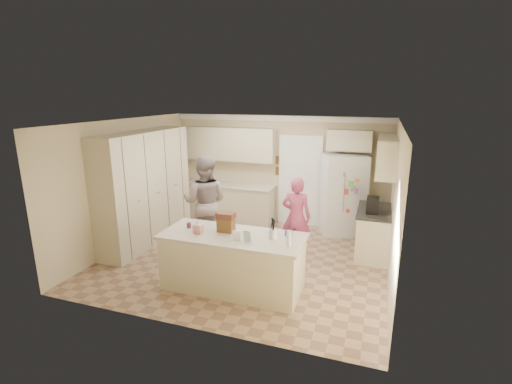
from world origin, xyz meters
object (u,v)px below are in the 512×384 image
(coffee_maker, at_px, (373,205))
(dollhouse_body, at_px, (226,225))
(refrigerator, at_px, (343,195))
(teen_boy, at_px, (205,202))
(island_base, at_px, (233,263))
(teen_girl, at_px, (296,217))
(utensil_crock, at_px, (273,234))
(tissue_box, at_px, (198,229))

(coffee_maker, bearing_deg, dollhouse_body, -140.71)
(refrigerator, xyz_separation_m, teen_boy, (-2.57, -1.68, 0.05))
(island_base, height_order, teen_girl, teen_girl)
(island_base, xyz_separation_m, utensil_crock, (0.65, 0.05, 0.56))
(dollhouse_body, height_order, teen_boy, teen_boy)
(refrigerator, distance_m, teen_girl, 1.65)
(tissue_box, xyz_separation_m, teen_girl, (1.22, 1.71, -0.21))
(island_base, distance_m, utensil_crock, 0.86)
(teen_girl, bearing_deg, teen_boy, 6.64)
(coffee_maker, relative_size, teen_girl, 0.19)
(teen_boy, relative_size, teen_girl, 1.22)
(refrigerator, bearing_deg, island_base, -134.64)
(utensil_crock, bearing_deg, island_base, -175.60)
(coffee_maker, xyz_separation_m, teen_boy, (-3.23, -0.49, -0.12))
(coffee_maker, xyz_separation_m, utensil_crock, (-1.40, -1.85, -0.07))
(coffee_maker, distance_m, teen_girl, 1.44)
(refrigerator, height_order, teen_boy, teen_boy)
(tissue_box, bearing_deg, refrigerator, 58.62)
(utensil_crock, height_order, teen_girl, teen_girl)
(utensil_crock, relative_size, dollhouse_body, 0.58)
(island_base, xyz_separation_m, tissue_box, (-0.55, -0.10, 0.56))
(tissue_box, distance_m, teen_boy, 1.63)
(utensil_crock, xyz_separation_m, teen_girl, (0.02, 1.56, -0.22))
(island_base, xyz_separation_m, teen_boy, (-1.18, 1.41, 0.51))
(refrigerator, height_order, dollhouse_body, refrigerator)
(refrigerator, xyz_separation_m, tissue_box, (-1.94, -3.19, 0.10))
(tissue_box, relative_size, dollhouse_body, 0.54)
(tissue_box, xyz_separation_m, teen_boy, (-0.63, 1.51, -0.04))
(dollhouse_body, bearing_deg, teen_girl, 61.58)
(tissue_box, bearing_deg, coffee_maker, 37.57)
(island_base, xyz_separation_m, teen_girl, (0.67, 1.61, 0.34))
(island_base, bearing_deg, utensil_crock, 4.40)
(island_base, bearing_deg, tissue_box, -169.70)
(tissue_box, relative_size, teen_boy, 0.07)
(tissue_box, height_order, teen_boy, teen_boy)
(dollhouse_body, bearing_deg, coffee_maker, 39.29)
(coffee_maker, bearing_deg, tissue_box, -142.43)
(teen_boy, bearing_deg, refrigerator, -157.49)
(dollhouse_body, xyz_separation_m, teen_boy, (-1.03, 1.31, -0.08))
(dollhouse_body, bearing_deg, refrigerator, 62.67)
(teen_girl, bearing_deg, island_base, 67.92)
(utensil_crock, xyz_separation_m, dollhouse_body, (-0.80, 0.05, 0.04))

